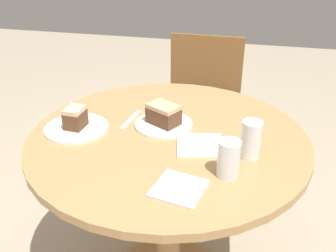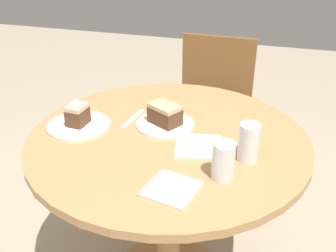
# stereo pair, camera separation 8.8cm
# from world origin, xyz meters

# --- Properties ---
(table) EXTENTS (1.04, 1.04, 0.78)m
(table) POSITION_xyz_m (0.00, 0.00, 0.59)
(table) COLOR tan
(table) RESTS_ON ground_plane
(chair) EXTENTS (0.47, 0.43, 0.89)m
(chair) POSITION_xyz_m (0.00, 0.88, 0.47)
(chair) COLOR brown
(chair) RESTS_ON ground_plane
(plate_near) EXTENTS (0.22, 0.22, 0.01)m
(plate_near) POSITION_xyz_m (-0.03, 0.07, 0.78)
(plate_near) COLOR white
(plate_near) RESTS_ON table
(plate_far) EXTENTS (0.24, 0.24, 0.01)m
(plate_far) POSITION_xyz_m (-0.35, -0.03, 0.78)
(plate_far) COLOR white
(plate_far) RESTS_ON table
(cake_slice_near) EXTENTS (0.14, 0.13, 0.08)m
(cake_slice_near) POSITION_xyz_m (-0.03, 0.07, 0.82)
(cake_slice_near) COLOR brown
(cake_slice_near) RESTS_ON plate_near
(cake_slice_far) EXTENTS (0.07, 0.09, 0.08)m
(cake_slice_far) POSITION_xyz_m (-0.35, -0.03, 0.83)
(cake_slice_far) COLOR brown
(cake_slice_far) RESTS_ON plate_far
(glass_lemonade) EXTENTS (0.07, 0.07, 0.13)m
(glass_lemonade) POSITION_xyz_m (0.30, -0.08, 0.83)
(glass_lemonade) COLOR beige
(glass_lemonade) RESTS_ON table
(glass_water) EXTENTS (0.07, 0.07, 0.12)m
(glass_water) POSITION_xyz_m (0.24, -0.21, 0.83)
(glass_water) COLOR silver
(glass_water) RESTS_ON table
(napkin_stack) EXTENTS (0.19, 0.19, 0.01)m
(napkin_stack) POSITION_xyz_m (0.13, -0.05, 0.78)
(napkin_stack) COLOR silver
(napkin_stack) RESTS_ON table
(fork) EXTENTS (0.04, 0.18, 0.00)m
(fork) POSITION_xyz_m (-0.17, 0.09, 0.78)
(fork) COLOR silver
(fork) RESTS_ON table
(napkin_side) EXTENTS (0.17, 0.17, 0.01)m
(napkin_side) POSITION_xyz_m (0.10, -0.31, 0.78)
(napkin_side) COLOR silver
(napkin_side) RESTS_ON table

